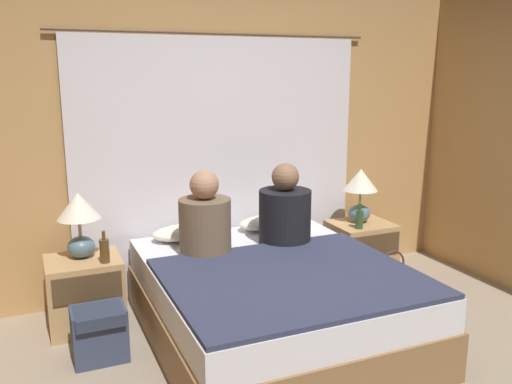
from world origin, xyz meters
TOP-DOWN VIEW (x-y plane):
  - wall_back at (0.00, 1.94)m, footprint 4.54×0.06m
  - curtain_panel at (0.00, 1.88)m, footprint 2.64×0.02m
  - bed at (0.00, 0.85)m, footprint 1.63×1.96m
  - nightstand_left at (-1.18, 1.53)m, footprint 0.52×0.46m
  - nightstand_right at (1.18, 1.53)m, footprint 0.52×0.46m
  - lamp_left at (-1.18, 1.57)m, footprint 0.30×0.30m
  - lamp_right at (1.18, 1.57)m, footprint 0.30×0.30m
  - pillow_left at (-0.36, 1.63)m, footprint 0.59×0.31m
  - pillow_right at (0.36, 1.63)m, footprint 0.59×0.31m
  - blanket_on_bed at (0.00, 0.56)m, footprint 1.57×1.32m
  - person_left_in_bed at (-0.35, 1.26)m, footprint 0.37×0.37m
  - person_right_in_bed at (0.29, 1.26)m, footprint 0.40×0.40m
  - beer_bottle_on_left_stand at (-1.04, 1.40)m, footprint 0.07×0.07m
  - beer_bottle_on_right_stand at (1.06, 1.40)m, footprint 0.06×0.06m
  - backpack_on_floor at (-1.15, 1.01)m, footprint 0.34×0.28m
  - handbag_on_floor at (1.17, 1.07)m, footprint 0.32×0.19m

SIDE VIEW (x-z plane):
  - handbag_on_floor at x=1.17m, z-range -0.07..0.34m
  - backpack_on_floor at x=-1.15m, z-range 0.02..0.38m
  - nightstand_left at x=-1.18m, z-range 0.00..0.52m
  - nightstand_right at x=1.18m, z-range 0.00..0.52m
  - bed at x=0.00m, z-range 0.00..0.53m
  - blanket_on_bed at x=0.00m, z-range 0.53..0.56m
  - pillow_left at x=-0.36m, z-range 0.53..0.65m
  - pillow_right at x=0.36m, z-range 0.53..0.65m
  - beer_bottle_on_right_stand at x=1.06m, z-range 0.49..0.71m
  - beer_bottle_on_left_stand at x=-1.04m, z-range 0.49..0.72m
  - person_right_in_bed at x=0.29m, z-range 0.46..1.08m
  - person_left_in_bed at x=-0.35m, z-range 0.47..1.08m
  - lamp_left at x=-1.18m, z-range 0.58..1.06m
  - lamp_right at x=1.18m, z-range 0.58..1.06m
  - curtain_panel at x=0.00m, z-range 0.00..2.12m
  - wall_back at x=0.00m, z-range 0.00..2.50m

